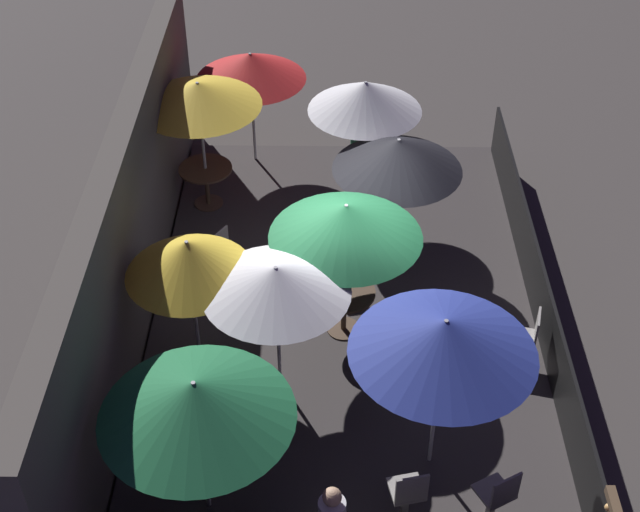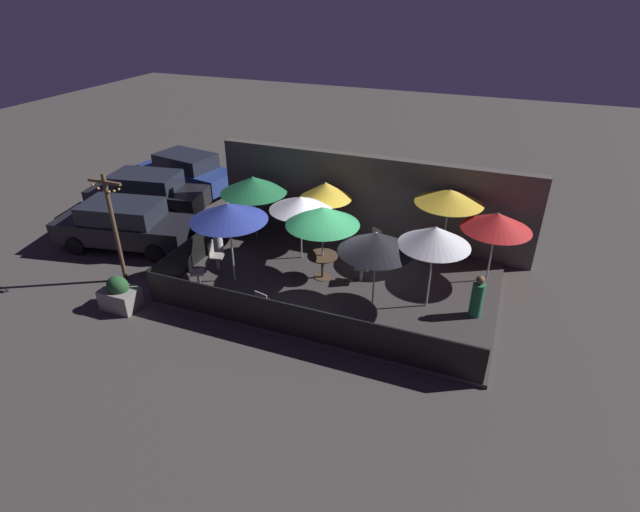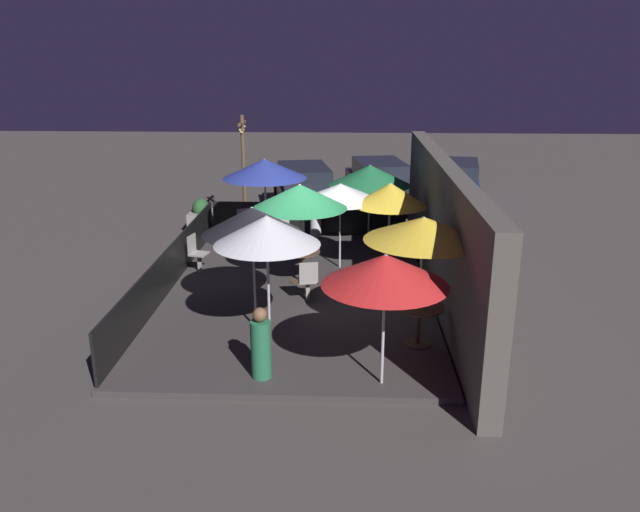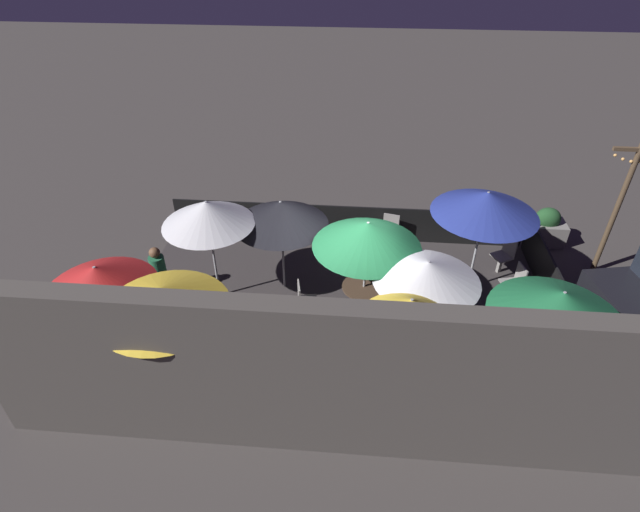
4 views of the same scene
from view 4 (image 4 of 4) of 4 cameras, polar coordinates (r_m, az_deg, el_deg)
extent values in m
plane|color=#423D3A|center=(10.98, 2.18, -6.76)|extent=(60.00, 60.00, 0.00)
cube|color=#383333|center=(10.94, 2.18, -6.53)|extent=(9.19, 5.86, 0.12)
cube|color=#4C4742|center=(7.69, 1.13, -14.27)|extent=(10.79, 0.36, 3.03)
cube|color=black|center=(12.93, 2.92, 3.84)|extent=(8.99, 0.05, 0.95)
cube|color=black|center=(11.42, 25.80, -5.20)|extent=(0.05, 5.66, 0.95)
cylinder|color=#B2B2B7|center=(10.13, 5.17, -1.71)|extent=(0.05, 0.05, 2.31)
cone|color=#1E6B3D|center=(9.63, 5.44, 2.48)|extent=(2.14, 2.14, 0.54)
cylinder|color=#B2B2B7|center=(8.83, -16.38, -9.69)|extent=(0.05, 0.05, 2.41)
cone|color=gold|center=(8.18, -17.53, -4.76)|extent=(2.08, 2.08, 0.42)
cylinder|color=#B2B2B7|center=(9.58, 11.55, -5.74)|extent=(0.05, 0.05, 2.12)
cone|color=silver|center=(9.05, 12.18, -1.69)|extent=(1.95, 1.95, 0.42)
cylinder|color=#B2B2B7|center=(8.66, 9.69, -10.49)|extent=(0.05, 0.05, 2.22)
cone|color=gold|center=(8.08, 10.28, -6.36)|extent=(1.72, 1.72, 0.55)
cylinder|color=#B2B2B7|center=(10.93, -4.31, 1.16)|extent=(0.05, 0.05, 2.22)
cone|color=black|center=(10.48, -4.51, 4.93)|extent=(2.02, 2.02, 0.54)
cylinder|color=#B2B2B7|center=(10.80, -12.12, 0.53)|extent=(0.05, 0.05, 2.42)
cone|color=silver|center=(10.30, -12.77, 4.83)|extent=(1.89, 1.89, 0.53)
cylinder|color=#B2B2B7|center=(9.50, 24.48, -8.92)|extent=(0.05, 0.05, 2.21)
cone|color=#1E6B3D|center=(8.98, 25.76, -5.09)|extent=(2.24, 2.24, 0.55)
cylinder|color=#B2B2B7|center=(9.95, -22.91, -6.21)|extent=(0.05, 0.05, 2.19)
cone|color=red|center=(9.45, -24.08, -2.35)|extent=(1.99, 1.99, 0.50)
cylinder|color=#B2B2B7|center=(11.29, 17.55, 1.43)|extent=(0.05, 0.05, 2.48)
cone|color=#283893|center=(10.79, 18.47, 5.76)|extent=(2.21, 2.21, 0.51)
cylinder|color=#4C3828|center=(10.87, 4.85, -6.52)|extent=(0.50, 0.50, 0.02)
cylinder|color=#4C3828|center=(10.63, 4.94, -5.11)|extent=(0.08, 0.08, 0.72)
cylinder|color=#4C3828|center=(10.39, 5.05, -3.53)|extent=(0.91, 0.91, 0.04)
cylinder|color=#4C3828|center=(9.69, -15.18, -14.68)|extent=(0.51, 0.51, 0.02)
cylinder|color=#4C3828|center=(9.43, -15.52, -13.31)|extent=(0.08, 0.08, 0.72)
cylinder|color=#4C3828|center=(9.16, -15.90, -11.74)|extent=(0.93, 0.93, 0.04)
cube|color=gray|center=(12.75, 7.80, 1.65)|extent=(0.10, 0.10, 0.43)
cube|color=gray|center=(12.62, 7.88, 2.54)|extent=(0.48, 0.48, 0.04)
cube|color=gray|center=(12.65, 8.14, 3.87)|extent=(0.40, 0.12, 0.44)
cube|color=gray|center=(10.59, -1.37, -6.18)|extent=(0.09, 0.09, 0.44)
cube|color=gray|center=(10.43, -1.39, -5.20)|extent=(0.47, 0.47, 0.04)
cube|color=gray|center=(10.27, -2.41, -4.26)|extent=(0.11, 0.40, 0.44)
cube|color=gray|center=(11.79, 20.72, -3.91)|extent=(0.10, 0.10, 0.43)
cube|color=gray|center=(11.65, 20.96, -3.01)|extent=(0.48, 0.48, 0.04)
cube|color=gray|center=(11.59, 22.00, -1.99)|extent=(0.12, 0.40, 0.44)
cube|color=gray|center=(12.59, 19.83, -0.91)|extent=(0.11, 0.11, 0.43)
cube|color=gray|center=(12.46, 20.04, -0.04)|extent=(0.54, 0.54, 0.04)
cube|color=gray|center=(12.44, 20.88, 1.05)|extent=(0.22, 0.37, 0.44)
cube|color=gray|center=(9.49, -1.65, -12.29)|extent=(0.11, 0.11, 0.48)
cube|color=gray|center=(9.30, -1.67, -11.22)|extent=(0.55, 0.55, 0.04)
cube|color=gray|center=(9.03, -2.39, -10.85)|extent=(0.36, 0.23, 0.44)
cylinder|color=silver|center=(11.16, 24.57, -5.91)|extent=(0.38, 0.38, 0.93)
sphere|color=tan|center=(10.82, 25.31, -3.62)|extent=(0.22, 0.22, 0.22)
cylinder|color=#236642|center=(11.61, -17.83, -2.11)|extent=(0.48, 0.48, 0.99)
sphere|color=brown|center=(11.27, -18.39, 0.36)|extent=(0.24, 0.24, 0.24)
cube|color=gray|center=(14.34, 24.20, 2.54)|extent=(0.99, 0.69, 0.60)
ellipsoid|color=#235128|center=(14.15, 24.60, 3.93)|extent=(0.64, 0.51, 0.58)
cylinder|color=brown|center=(13.08, 30.75, 4.52)|extent=(0.12, 0.12, 3.41)
cube|color=brown|center=(12.52, 32.77, 10.20)|extent=(1.10, 0.08, 0.08)
sphere|color=#F4B260|center=(12.65, 32.75, 9.04)|extent=(0.07, 0.07, 0.07)
sphere|color=#F4B260|center=(12.57, 32.01, 9.14)|extent=(0.07, 0.07, 0.07)
sphere|color=#F4B260|center=(12.47, 31.32, 9.44)|extent=(0.07, 0.07, 0.07)
sphere|color=#F4B260|center=(12.36, 30.67, 9.87)|extent=(0.07, 0.07, 0.07)
cylinder|color=black|center=(12.76, 30.27, -3.71)|extent=(0.66, 0.30, 0.64)
camera|label=1|loc=(12.78, 67.00, 26.74)|focal=50.00mm
camera|label=2|loc=(20.60, -9.48, 37.05)|focal=28.00mm
camera|label=3|loc=(15.32, -58.28, 11.27)|focal=35.00mm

